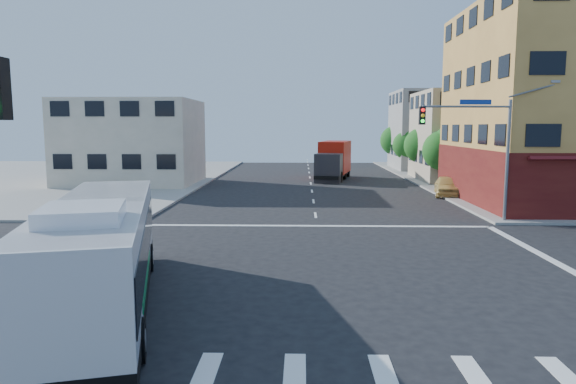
{
  "coord_description": "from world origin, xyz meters",
  "views": [
    {
      "loc": [
        -0.85,
        -18.61,
        5.49
      ],
      "look_at": [
        -1.5,
        4.85,
        2.5
      ],
      "focal_mm": 32.0,
      "sensor_mm": 36.0,
      "label": 1
    }
  ],
  "objects": [
    {
      "name": "signal_mast_ne",
      "position": [
        9.08,
        10.62,
        4.98
      ],
      "size": [
        7.91,
        1.13,
        8.07
      ],
      "color": "slate",
      "rests_on": "ground"
    },
    {
      "name": "building_west",
      "position": [
        -17.02,
        29.98,
        4.01
      ],
      "size": [
        12.06,
        10.06,
        8.0
      ],
      "color": "beige",
      "rests_on": "ground"
    },
    {
      "name": "box_truck",
      "position": [
        2.43,
        34.94,
        1.92
      ],
      "size": [
        4.33,
        9.13,
        3.96
      ],
      "rotation": [
        0.0,
        0.0,
        -0.21
      ],
      "color": "#242328",
      "rests_on": "ground"
    },
    {
      "name": "street_tree_a",
      "position": [
        11.9,
        27.92,
        3.59
      ],
      "size": [
        3.6,
        3.6,
        5.53
      ],
      "color": "#332112",
      "rests_on": "ground"
    },
    {
      "name": "street_tree_c",
      "position": [
        11.9,
        43.92,
        3.46
      ],
      "size": [
        3.4,
        3.4,
        5.29
      ],
      "color": "#332112",
      "rests_on": "ground"
    },
    {
      "name": "building_east_near",
      "position": [
        16.98,
        33.98,
        4.51
      ],
      "size": [
        12.06,
        10.06,
        9.0
      ],
      "color": "tan",
      "rests_on": "ground"
    },
    {
      "name": "transit_bus",
      "position": [
        -6.85,
        -3.82,
        1.78
      ],
      "size": [
        5.7,
        12.54,
        3.63
      ],
      "rotation": [
        0.0,
        0.0,
        0.26
      ],
      "color": "black",
      "rests_on": "ground"
    },
    {
      "name": "street_tree_b",
      "position": [
        11.9,
        35.92,
        3.75
      ],
      "size": [
        3.8,
        3.8,
        5.79
      ],
      "color": "#332112",
      "rests_on": "ground"
    },
    {
      "name": "parked_car",
      "position": [
        10.72,
        22.29,
        0.8
      ],
      "size": [
        2.84,
        5.0,
        1.6
      ],
      "primitive_type": "imported",
      "rotation": [
        0.0,
        0.0,
        -0.21
      ],
      "color": "#E0BC60",
      "rests_on": "ground"
    },
    {
      "name": "street_tree_d",
      "position": [
        11.9,
        51.92,
        3.88
      ],
      "size": [
        4.0,
        4.0,
        6.03
      ],
      "color": "#332112",
      "rests_on": "ground"
    },
    {
      "name": "building_east_far",
      "position": [
        16.98,
        47.98,
        5.01
      ],
      "size": [
        12.06,
        10.06,
        10.0
      ],
      "color": "gray",
      "rests_on": "ground"
    },
    {
      "name": "ground",
      "position": [
        0.0,
        0.0,
        0.0
      ],
      "size": [
        120.0,
        120.0,
        0.0
      ],
      "primitive_type": "plane",
      "color": "black",
      "rests_on": "ground"
    }
  ]
}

